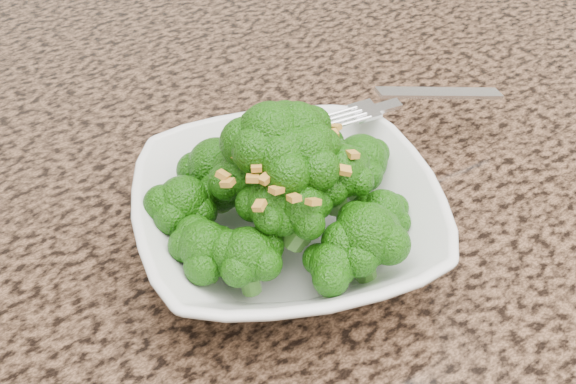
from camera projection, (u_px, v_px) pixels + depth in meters
granite_counter at (427, 196)px, 0.57m from camera, size 1.64×1.04×0.03m
bowl at (288, 220)px, 0.49m from camera, size 0.27×0.27×0.05m
broccoli_pile at (288, 148)px, 0.45m from camera, size 0.18×0.18×0.07m
garlic_topping at (288, 95)px, 0.42m from camera, size 0.11×0.11×0.01m
fork at (390, 105)px, 0.54m from camera, size 0.18×0.09×0.01m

